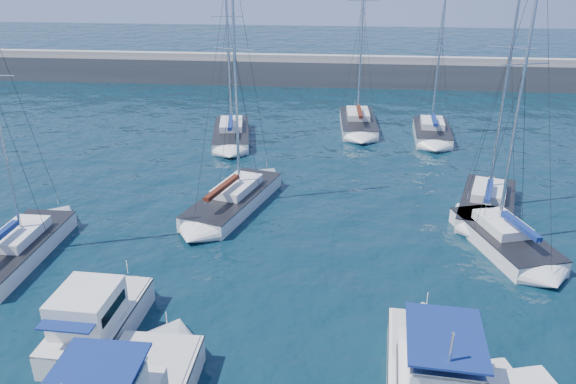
# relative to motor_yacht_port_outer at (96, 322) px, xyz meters

# --- Properties ---
(ground) EXTENTS (220.00, 220.00, 0.00)m
(ground) POSITION_rel_motor_yacht_port_outer_xyz_m (9.46, 0.24, -0.94)
(ground) COLOR black
(ground) RESTS_ON ground
(breakwater) EXTENTS (160.00, 6.00, 4.45)m
(breakwater) POSITION_rel_motor_yacht_port_outer_xyz_m (9.46, 52.24, 0.11)
(breakwater) COLOR #424244
(breakwater) RESTS_ON ground
(motor_yacht_port_outer) EXTENTS (3.00, 6.10, 3.20)m
(motor_yacht_port_outer) POSITION_rel_motor_yacht_port_outer_xyz_m (0.00, 0.00, 0.00)
(motor_yacht_port_outer) COLOR silver
(motor_yacht_port_outer) RESTS_ON ground
(sailboat_mid_a) EXTENTS (3.07, 8.41, 15.80)m
(sailboat_mid_a) POSITION_rel_motor_yacht_port_outer_xyz_m (-7.26, 6.31, -0.41)
(sailboat_mid_a) COLOR silver
(sailboat_mid_a) RESTS_ON ground
(sailboat_mid_b) EXTENTS (5.45, 9.53, 16.13)m
(sailboat_mid_b) POSITION_rel_motor_yacht_port_outer_xyz_m (3.29, 14.10, -0.41)
(sailboat_mid_b) COLOR silver
(sailboat_mid_b) RESTS_ON ground
(sailboat_mid_d) EXTENTS (5.22, 8.30, 16.48)m
(sailboat_mid_d) POSITION_rel_motor_yacht_port_outer_xyz_m (19.63, 15.01, -0.40)
(sailboat_mid_d) COLOR silver
(sailboat_mid_d) RESTS_ON ground
(sailboat_mid_e) EXTENTS (5.13, 7.92, 16.36)m
(sailboat_mid_e) POSITION_rel_motor_yacht_port_outer_xyz_m (19.50, 10.23, -0.39)
(sailboat_mid_e) COLOR silver
(sailboat_mid_e) RESTS_ON ground
(sailboat_back_a) EXTENTS (4.44, 8.98, 16.78)m
(sailboat_back_a) POSITION_rel_motor_yacht_port_outer_xyz_m (0.40, 28.16, -0.40)
(sailboat_back_a) COLOR silver
(sailboat_back_a) RESTS_ON ground
(sailboat_back_b) EXTENTS (3.57, 8.68, 18.38)m
(sailboat_back_b) POSITION_rel_motor_yacht_port_outer_xyz_m (11.64, 32.79, -0.38)
(sailboat_back_b) COLOR silver
(sailboat_back_b) RESTS_ON ground
(sailboat_back_c) EXTENTS (3.48, 7.25, 14.55)m
(sailboat_back_c) POSITION_rel_motor_yacht_port_outer_xyz_m (18.19, 30.41, -0.41)
(sailboat_back_c) COLOR silver
(sailboat_back_c) RESTS_ON ground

